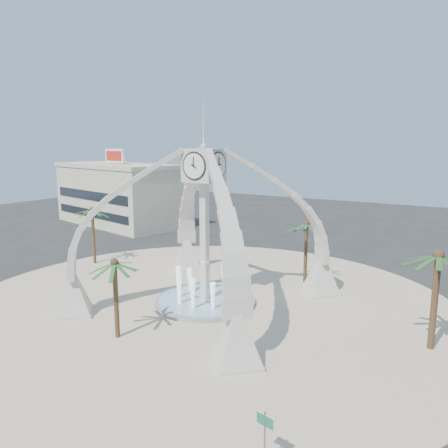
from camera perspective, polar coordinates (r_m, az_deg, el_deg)
The scene contains 10 objects.
ground at distance 35.58m, azimuth -2.48°, elevation -10.40°, with size 140.00×140.00×0.00m, color #282828.
plaza at distance 35.57m, azimuth -2.48°, elevation -10.36°, with size 40.00×40.00×0.06m, color beige.
clock_tower at distance 33.82m, azimuth -2.57°, elevation -0.07°, with size 17.94×17.94×16.30m.
fountain at distance 35.48m, azimuth -2.48°, elevation -9.97°, with size 8.00×8.00×3.62m.
building_nw at distance 71.33m, azimuth -13.84°, elevation 3.83°, with size 23.75×13.73×11.90m.
palm_east at distance 29.29m, azimuth 26.23°, elevation -3.84°, with size 4.66×4.66×6.86m.
palm_west at distance 47.87m, azimuth -16.84°, elevation 1.71°, with size 4.01×4.01×6.51m.
palm_north at distance 40.06m, azimuth 10.75°, elevation -0.07°, with size 3.94×3.94×6.22m.
palm_south at distance 28.97m, azimuth -14.13°, elevation -5.08°, with size 4.27×4.27×5.78m.
street_sign at distance 18.91m, azimuth 5.36°, elevation -24.96°, with size 0.87×0.20×2.39m.
Camera 1 is at (18.86, -27.39, 12.64)m, focal length 35.00 mm.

